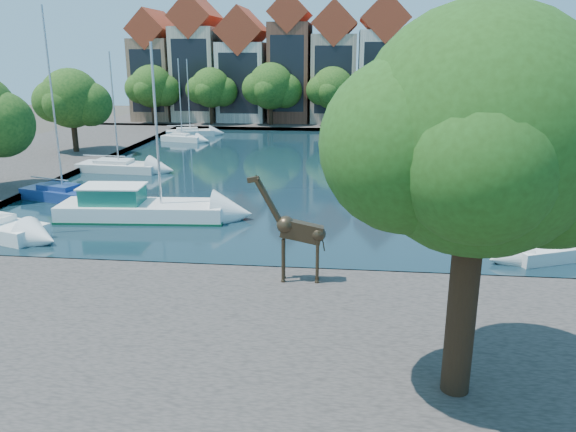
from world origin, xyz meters
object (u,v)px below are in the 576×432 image
giraffe_statue (296,231)px  plane_tree (483,141)px  sailboat_right_a (563,246)px  motorsailer (137,206)px

giraffe_statue → plane_tree: bearing=-54.1°
plane_tree → sailboat_right_a: (7.38, 13.01, -7.08)m
motorsailer → sailboat_right_a: size_ratio=1.18×
plane_tree → giraffe_statue: bearing=125.9°
motorsailer → sailboat_right_a: (23.33, -3.98, -0.27)m
motorsailer → sailboat_right_a: motorsailer is taller
motorsailer → sailboat_right_a: 23.67m
giraffe_statue → sailboat_right_a: bearing=23.3°
plane_tree → giraffe_statue: 10.49m
plane_tree → sailboat_right_a: plane_tree is taller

